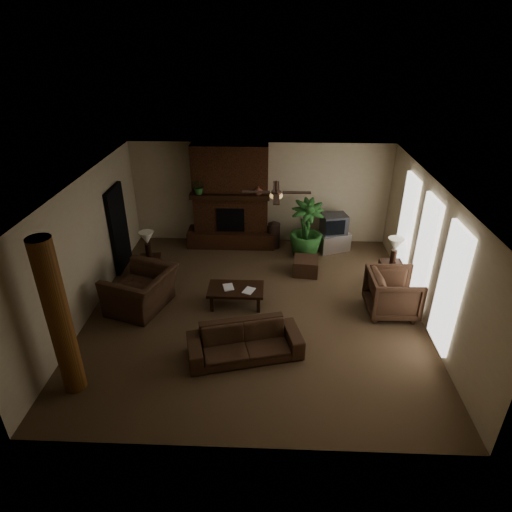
{
  "coord_description": "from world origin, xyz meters",
  "views": [
    {
      "loc": [
        0.33,
        -7.72,
        5.39
      ],
      "look_at": [
        0.0,
        0.4,
        1.1
      ],
      "focal_mm": 30.2,
      "sensor_mm": 36.0,
      "label": 1
    }
  ],
  "objects_px": {
    "coffee_table": "(236,290)",
    "side_table_right": "(390,273)",
    "armchair_left": "(140,284)",
    "armchair_right": "(393,291)",
    "log_column": "(59,319)",
    "lamp_left": "(147,240)",
    "sofa": "(245,337)",
    "floor_vase": "(274,233)",
    "tv_stand": "(333,241)",
    "side_table_left": "(151,268)",
    "floor_plant": "(305,241)",
    "lamp_right": "(395,246)",
    "ottoman": "(306,266)"
  },
  "relations": [
    {
      "from": "armchair_left",
      "to": "armchair_right",
      "type": "relative_size",
      "value": 1.29
    },
    {
      "from": "coffee_table",
      "to": "side_table_left",
      "type": "distance_m",
      "value": 2.42
    },
    {
      "from": "log_column",
      "to": "lamp_left",
      "type": "distance_m",
      "value": 3.74
    },
    {
      "from": "log_column",
      "to": "side_table_left",
      "type": "relative_size",
      "value": 5.09
    },
    {
      "from": "ottoman",
      "to": "lamp_left",
      "type": "bearing_deg",
      "value": -175.2
    },
    {
      "from": "lamp_right",
      "to": "floor_plant",
      "type": "bearing_deg",
      "value": 144.21
    },
    {
      "from": "tv_stand",
      "to": "lamp_right",
      "type": "height_order",
      "value": "lamp_right"
    },
    {
      "from": "ottoman",
      "to": "lamp_right",
      "type": "xyz_separation_m",
      "value": [
        1.96,
        -0.44,
        0.8
      ]
    },
    {
      "from": "coffee_table",
      "to": "side_table_right",
      "type": "height_order",
      "value": "side_table_right"
    },
    {
      "from": "armchair_left",
      "to": "coffee_table",
      "type": "distance_m",
      "value": 2.04
    },
    {
      "from": "sofa",
      "to": "armchair_right",
      "type": "bearing_deg",
      "value": 12.0
    },
    {
      "from": "tv_stand",
      "to": "lamp_right",
      "type": "relative_size",
      "value": 1.31
    },
    {
      "from": "tv_stand",
      "to": "side_table_left",
      "type": "bearing_deg",
      "value": 177.33
    },
    {
      "from": "floor_plant",
      "to": "sofa",
      "type": "bearing_deg",
      "value": -108.47
    },
    {
      "from": "tv_stand",
      "to": "lamp_right",
      "type": "xyz_separation_m",
      "value": [
        1.15,
        -1.76,
        0.75
      ]
    },
    {
      "from": "sofa",
      "to": "coffee_table",
      "type": "distance_m",
      "value": 1.67
    },
    {
      "from": "tv_stand",
      "to": "floor_plant",
      "type": "distance_m",
      "value": 0.88
    },
    {
      "from": "lamp_left",
      "to": "floor_plant",
      "type": "bearing_deg",
      "value": 18.33
    },
    {
      "from": "armchair_right",
      "to": "lamp_left",
      "type": "xyz_separation_m",
      "value": [
        -5.51,
        1.29,
        0.48
      ]
    },
    {
      "from": "tv_stand",
      "to": "side_table_left",
      "type": "height_order",
      "value": "side_table_left"
    },
    {
      "from": "floor_plant",
      "to": "lamp_right",
      "type": "relative_size",
      "value": 2.38
    },
    {
      "from": "side_table_right",
      "to": "armchair_left",
      "type": "bearing_deg",
      "value": -167.71
    },
    {
      "from": "sofa",
      "to": "lamp_left",
      "type": "height_order",
      "value": "lamp_left"
    },
    {
      "from": "side_table_right",
      "to": "tv_stand",
      "type": "bearing_deg",
      "value": 123.45
    },
    {
      "from": "floor_plant",
      "to": "side_table_left",
      "type": "distance_m",
      "value": 4.03
    },
    {
      "from": "armchair_left",
      "to": "lamp_left",
      "type": "distance_m",
      "value": 1.39
    },
    {
      "from": "log_column",
      "to": "armchair_right",
      "type": "xyz_separation_m",
      "value": [
        5.85,
        2.42,
        -0.88
      ]
    },
    {
      "from": "armchair_right",
      "to": "floor_vase",
      "type": "xyz_separation_m",
      "value": [
        -2.51,
        3.03,
        -0.09
      ]
    },
    {
      "from": "log_column",
      "to": "armchair_left",
      "type": "height_order",
      "value": "log_column"
    },
    {
      "from": "lamp_left",
      "to": "tv_stand",
      "type": "bearing_deg",
      "value": 19.6
    },
    {
      "from": "lamp_left",
      "to": "lamp_right",
      "type": "xyz_separation_m",
      "value": [
        5.76,
        -0.12,
        0.0
      ]
    },
    {
      "from": "log_column",
      "to": "lamp_right",
      "type": "xyz_separation_m",
      "value": [
        6.1,
        3.59,
        -0.4
      ]
    },
    {
      "from": "sofa",
      "to": "lamp_right",
      "type": "height_order",
      "value": "lamp_right"
    },
    {
      "from": "log_column",
      "to": "floor_vase",
      "type": "distance_m",
      "value": 6.46
    },
    {
      "from": "sofa",
      "to": "armchair_right",
      "type": "xyz_separation_m",
      "value": [
        3.03,
        1.5,
        0.11
      ]
    },
    {
      "from": "side_table_left",
      "to": "side_table_right",
      "type": "relative_size",
      "value": 1.0
    },
    {
      "from": "tv_stand",
      "to": "log_column",
      "type": "bearing_deg",
      "value": -155.71
    },
    {
      "from": "floor_vase",
      "to": "log_column",
      "type": "bearing_deg",
      "value": -121.46
    },
    {
      "from": "floor_vase",
      "to": "armchair_right",
      "type": "bearing_deg",
      "value": -50.35
    },
    {
      "from": "floor_plant",
      "to": "side_table_right",
      "type": "relative_size",
      "value": 2.81
    },
    {
      "from": "log_column",
      "to": "coffee_table",
      "type": "distance_m",
      "value": 3.74
    },
    {
      "from": "sofa",
      "to": "side_table_right",
      "type": "xyz_separation_m",
      "value": [
        3.28,
        2.69,
        -0.13
      ]
    },
    {
      "from": "sofa",
      "to": "floor_vase",
      "type": "bearing_deg",
      "value": 69.14
    },
    {
      "from": "coffee_table",
      "to": "lamp_left",
      "type": "distance_m",
      "value": 2.54
    },
    {
      "from": "armchair_left",
      "to": "side_table_left",
      "type": "xyz_separation_m",
      "value": [
        -0.13,
        1.27,
        -0.31
      ]
    },
    {
      "from": "ottoman",
      "to": "lamp_left",
      "type": "height_order",
      "value": "lamp_left"
    },
    {
      "from": "log_column",
      "to": "armchair_right",
      "type": "relative_size",
      "value": 2.69
    },
    {
      "from": "ottoman",
      "to": "floor_plant",
      "type": "bearing_deg",
      "value": 87.68
    },
    {
      "from": "armchair_right",
      "to": "lamp_left",
      "type": "relative_size",
      "value": 1.6
    },
    {
      "from": "tv_stand",
      "to": "side_table_left",
      "type": "xyz_separation_m",
      "value": [
        -4.59,
        -1.69,
        0.03
      ]
    }
  ]
}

